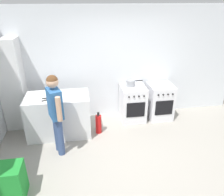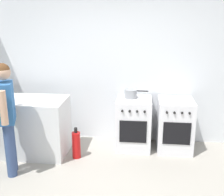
# 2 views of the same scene
# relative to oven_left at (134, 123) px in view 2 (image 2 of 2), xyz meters

# --- Properties ---
(back_wall) EXTENTS (6.00, 0.10, 2.60)m
(back_wall) POSITION_rel_oven_left_xyz_m (-0.35, 0.37, 0.87)
(back_wall) COLOR silver
(back_wall) RESTS_ON ground
(counter_unit) EXTENTS (1.30, 0.70, 0.90)m
(counter_unit) POSITION_rel_oven_left_xyz_m (-1.70, -0.38, 0.02)
(counter_unit) COLOR silver
(counter_unit) RESTS_ON ground
(oven_left) EXTENTS (0.57, 0.62, 0.85)m
(oven_left) POSITION_rel_oven_left_xyz_m (0.00, 0.00, 0.00)
(oven_left) COLOR silver
(oven_left) RESTS_ON ground
(oven_right) EXTENTS (0.56, 0.62, 0.85)m
(oven_right) POSITION_rel_oven_left_xyz_m (0.67, -0.00, -0.00)
(oven_right) COLOR silver
(oven_right) RESTS_ON ground
(pot) EXTENTS (0.39, 0.21, 0.14)m
(pot) POSITION_rel_oven_left_xyz_m (-0.06, 0.05, 0.50)
(pot) COLOR gray
(pot) RESTS_ON oven_left
(knife_paring) EXTENTS (0.21, 0.04, 0.01)m
(knife_paring) POSITION_rel_oven_left_xyz_m (-1.89, -0.47, 0.48)
(knife_paring) COLOR silver
(knife_paring) RESTS_ON counter_unit
(person) EXTENTS (0.31, 0.54, 1.56)m
(person) POSITION_rel_oven_left_xyz_m (-1.67, -1.01, 0.50)
(person) COLOR #384C7A
(person) RESTS_ON ground
(fire_extinguisher) EXTENTS (0.13, 0.13, 0.50)m
(fire_extinguisher) POSITION_rel_oven_left_xyz_m (-0.87, -0.48, -0.21)
(fire_extinguisher) COLOR red
(fire_extinguisher) RESTS_ON ground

